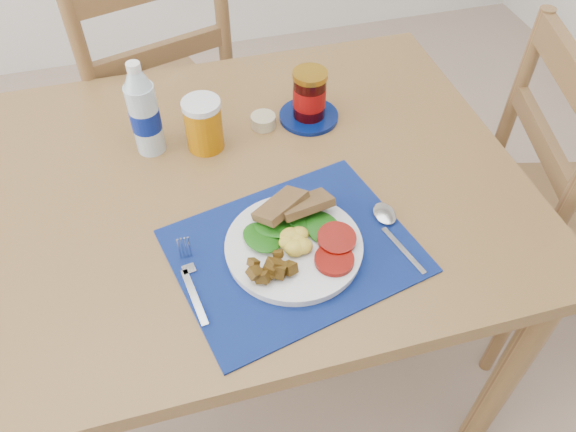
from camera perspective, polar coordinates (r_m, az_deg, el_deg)
The scene contains 12 objects.
ground at distance 1.68m, azimuth -5.99°, elevation -20.76°, with size 4.00×4.00×0.00m, color tan.
table at distance 1.22m, azimuth -10.26°, elevation -0.18°, with size 1.40×0.90×0.75m.
chair_far at distance 1.75m, azimuth -13.65°, elevation 13.14°, with size 0.55×0.53×1.19m.
chair_end at distance 1.56m, azimuth 26.60°, elevation 2.90°, with size 0.50×0.51×1.15m.
placemat at distance 1.03m, azimuth 0.59°, elevation -3.53°, with size 0.42×0.33×0.00m, color black.
breakfast_plate at distance 1.01m, azimuth 0.39°, elevation -3.06°, with size 0.25×0.25×0.06m.
fork at distance 1.00m, azimuth -9.85°, elevation -6.32°, with size 0.03×0.18×0.00m.
spoon at distance 1.08m, azimuth 10.32°, elevation -0.92°, with size 0.04×0.18×0.01m.
water_bottle at distance 1.21m, azimuth -14.40°, elevation 10.06°, with size 0.06×0.06×0.21m.
juice_glass at distance 1.22m, azimuth -8.55°, elevation 9.05°, with size 0.08×0.08×0.11m, color #AC6404.
ramekin at distance 1.29m, azimuth -2.53°, elevation 9.62°, with size 0.06×0.06×0.03m, color tan.
jam_on_saucer at distance 1.28m, azimuth 2.18°, elevation 11.83°, with size 0.14×0.14×0.12m.
Camera 1 is at (-0.00, -0.63, 1.56)m, focal length 35.00 mm.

